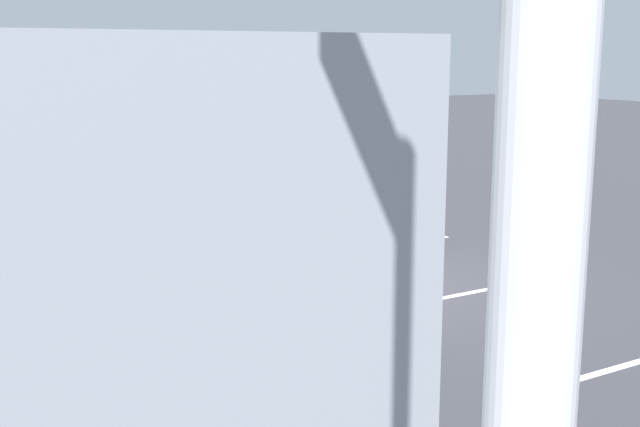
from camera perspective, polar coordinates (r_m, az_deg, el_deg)
ground_plane at (r=11.31m, az=3.11°, el=-5.10°), size 80.00×80.00×0.00m
spectator_far_left at (r=7.08m, az=-1.42°, el=-6.63°), size 0.58×0.37×1.68m
spectator_left at (r=8.10m, az=-5.08°, el=-4.52°), size 0.58×0.34×1.66m
spectator_centre at (r=9.12m, az=-9.01°, el=-2.41°), size 0.57×0.38×1.76m
spectator_right at (r=10.34m, az=-9.16°, el=-1.19°), size 0.58×0.37×1.66m
spectator_far_right at (r=11.59m, az=-11.33°, el=0.33°), size 0.58×0.36×1.73m
parked_motorcycle_silver at (r=11.90m, az=-16.03°, el=-2.31°), size 2.05×0.59×0.99m
stunt_motorcycle at (r=13.55m, az=4.57°, el=2.03°), size 1.94×0.87×1.74m
traffic_cone at (r=12.39m, az=15.50°, el=-2.58°), size 0.34×0.34×0.63m
bay_line_c at (r=11.17m, az=10.65°, el=-5.47°), size 0.15×3.51×0.01m
bay_line_d at (r=13.35m, az=2.82°, el=-2.54°), size 0.16×3.70×0.01m
bay_line_e at (r=15.73m, az=-2.72°, el=-0.43°), size 0.16×4.17×0.01m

